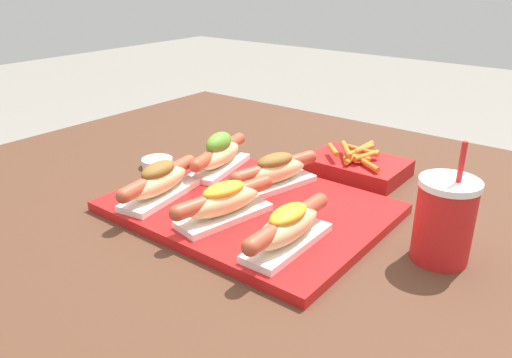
{
  "coord_description": "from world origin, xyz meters",
  "views": [
    {
      "loc": [
        0.51,
        -0.7,
        1.15
      ],
      "look_at": [
        0.01,
        -0.05,
        0.8
      ],
      "focal_mm": 35.0,
      "sensor_mm": 36.0,
      "label": 1
    }
  ],
  "objects_px": {
    "hot_dog_0": "(159,181)",
    "fries_basket": "(357,166)",
    "drink_cup": "(444,220)",
    "serving_tray": "(249,207)",
    "hot_dog_2": "(288,227)",
    "hot_dog_4": "(275,171)",
    "hot_dog_3": "(219,154)",
    "sauce_bowl": "(157,162)",
    "hot_dog_1": "(224,201)"
  },
  "relations": [
    {
      "from": "hot_dog_4",
      "to": "serving_tray",
      "type": "bearing_deg",
      "value": -86.89
    },
    {
      "from": "hot_dog_0",
      "to": "hot_dog_2",
      "type": "height_order",
      "value": "hot_dog_0"
    },
    {
      "from": "serving_tray",
      "to": "hot_dog_4",
      "type": "relative_size",
      "value": 2.29
    },
    {
      "from": "hot_dog_2",
      "to": "hot_dog_3",
      "type": "distance_m",
      "value": 0.33
    },
    {
      "from": "hot_dog_2",
      "to": "drink_cup",
      "type": "bearing_deg",
      "value": 36.38
    },
    {
      "from": "hot_dog_0",
      "to": "hot_dog_1",
      "type": "bearing_deg",
      "value": 4.16
    },
    {
      "from": "hot_dog_2",
      "to": "sauce_bowl",
      "type": "distance_m",
      "value": 0.46
    },
    {
      "from": "hot_dog_1",
      "to": "hot_dog_4",
      "type": "bearing_deg",
      "value": 93.8
    },
    {
      "from": "serving_tray",
      "to": "fries_basket",
      "type": "height_order",
      "value": "fries_basket"
    },
    {
      "from": "hot_dog_1",
      "to": "hot_dog_3",
      "type": "distance_m",
      "value": 0.22
    },
    {
      "from": "hot_dog_3",
      "to": "sauce_bowl",
      "type": "distance_m",
      "value": 0.16
    },
    {
      "from": "hot_dog_2",
      "to": "serving_tray",
      "type": "bearing_deg",
      "value": 149.83
    },
    {
      "from": "hot_dog_3",
      "to": "serving_tray",
      "type": "bearing_deg",
      "value": -30.02
    },
    {
      "from": "hot_dog_4",
      "to": "sauce_bowl",
      "type": "distance_m",
      "value": 0.3
    },
    {
      "from": "fries_basket",
      "to": "hot_dog_4",
      "type": "bearing_deg",
      "value": -110.92
    },
    {
      "from": "drink_cup",
      "to": "sauce_bowl",
      "type": "bearing_deg",
      "value": -179.33
    },
    {
      "from": "hot_dog_1",
      "to": "drink_cup",
      "type": "distance_m",
      "value": 0.34
    },
    {
      "from": "hot_dog_0",
      "to": "hot_dog_1",
      "type": "relative_size",
      "value": 1.01
    },
    {
      "from": "hot_dog_2",
      "to": "hot_dog_3",
      "type": "bearing_deg",
      "value": 149.91
    },
    {
      "from": "hot_dog_4",
      "to": "drink_cup",
      "type": "relative_size",
      "value": 1.08
    },
    {
      "from": "hot_dog_0",
      "to": "drink_cup",
      "type": "xyz_separation_m",
      "value": [
        0.47,
        0.14,
        0.01
      ]
    },
    {
      "from": "hot_dog_0",
      "to": "hot_dog_4",
      "type": "relative_size",
      "value": 1.02
    },
    {
      "from": "sauce_bowl",
      "to": "drink_cup",
      "type": "height_order",
      "value": "drink_cup"
    },
    {
      "from": "serving_tray",
      "to": "hot_dog_0",
      "type": "bearing_deg",
      "value": -149.18
    },
    {
      "from": "hot_dog_4",
      "to": "sauce_bowl",
      "type": "bearing_deg",
      "value": -172.75
    },
    {
      "from": "drink_cup",
      "to": "fries_basket",
      "type": "relative_size",
      "value": 0.96
    },
    {
      "from": "hot_dog_3",
      "to": "sauce_bowl",
      "type": "relative_size",
      "value": 3.02
    },
    {
      "from": "hot_dog_3",
      "to": "fries_basket",
      "type": "bearing_deg",
      "value": 41.58
    },
    {
      "from": "drink_cup",
      "to": "fries_basket",
      "type": "bearing_deg",
      "value": 138.69
    },
    {
      "from": "hot_dog_2",
      "to": "sauce_bowl",
      "type": "xyz_separation_m",
      "value": [
        -0.44,
        0.13,
        -0.04
      ]
    },
    {
      "from": "serving_tray",
      "to": "hot_dog_4",
      "type": "distance_m",
      "value": 0.1
    },
    {
      "from": "drink_cup",
      "to": "hot_dog_3",
      "type": "bearing_deg",
      "value": 176.25
    },
    {
      "from": "hot_dog_0",
      "to": "fries_basket",
      "type": "relative_size",
      "value": 1.04
    },
    {
      "from": "drink_cup",
      "to": "fries_basket",
      "type": "xyz_separation_m",
      "value": [
        -0.26,
        0.22,
        -0.05
      ]
    },
    {
      "from": "hot_dog_0",
      "to": "hot_dog_1",
      "type": "distance_m",
      "value": 0.15
    },
    {
      "from": "hot_dog_0",
      "to": "drink_cup",
      "type": "height_order",
      "value": "drink_cup"
    },
    {
      "from": "hot_dog_3",
      "to": "hot_dog_4",
      "type": "height_order",
      "value": "hot_dog_3"
    },
    {
      "from": "serving_tray",
      "to": "hot_dog_1",
      "type": "relative_size",
      "value": 2.27
    },
    {
      "from": "hot_dog_0",
      "to": "hot_dog_2",
      "type": "relative_size",
      "value": 0.99
    },
    {
      "from": "serving_tray",
      "to": "fries_basket",
      "type": "relative_size",
      "value": 2.35
    },
    {
      "from": "hot_dog_0",
      "to": "hot_dog_4",
      "type": "bearing_deg",
      "value": 51.06
    },
    {
      "from": "hot_dog_4",
      "to": "fries_basket",
      "type": "distance_m",
      "value": 0.21
    },
    {
      "from": "hot_dog_4",
      "to": "drink_cup",
      "type": "height_order",
      "value": "drink_cup"
    },
    {
      "from": "hot_dog_2",
      "to": "hot_dog_3",
      "type": "height_order",
      "value": "hot_dog_3"
    },
    {
      "from": "hot_dog_3",
      "to": "drink_cup",
      "type": "height_order",
      "value": "drink_cup"
    },
    {
      "from": "sauce_bowl",
      "to": "fries_basket",
      "type": "distance_m",
      "value": 0.44
    },
    {
      "from": "drink_cup",
      "to": "serving_tray",
      "type": "bearing_deg",
      "value": -170.44
    },
    {
      "from": "hot_dog_3",
      "to": "hot_dog_4",
      "type": "distance_m",
      "value": 0.14
    },
    {
      "from": "serving_tray",
      "to": "hot_dog_3",
      "type": "height_order",
      "value": "hot_dog_3"
    },
    {
      "from": "drink_cup",
      "to": "hot_dog_0",
      "type": "bearing_deg",
      "value": -163.39
    }
  ]
}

